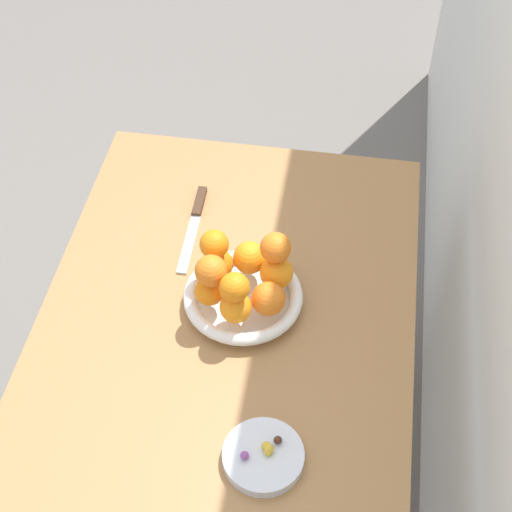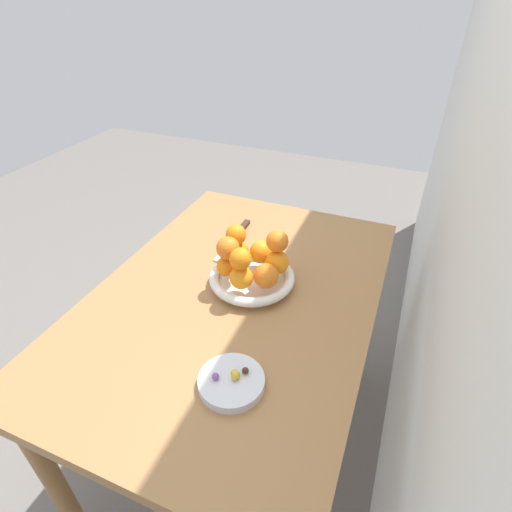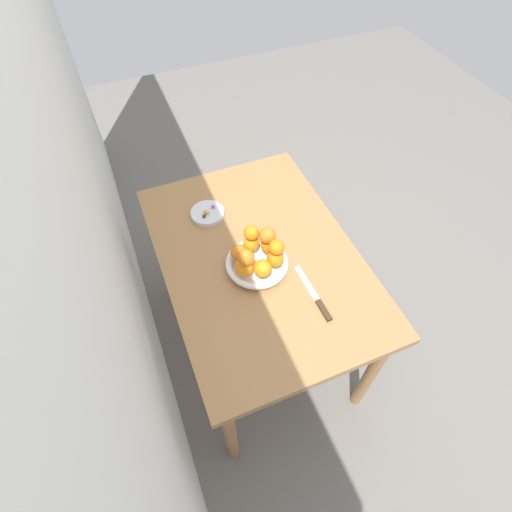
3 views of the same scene
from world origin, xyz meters
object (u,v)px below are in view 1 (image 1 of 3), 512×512
(orange_0, at_px, (217,264))
(orange_7, at_px, (211,271))
(candy_ball_2, at_px, (269,449))
(orange_6, at_px, (234,287))
(orange_9, at_px, (214,244))
(orange_8, at_px, (276,248))
(orange_2, at_px, (236,307))
(candy_dish, at_px, (263,457))
(candy_ball_1, at_px, (245,455))
(orange_4, at_px, (276,273))
(candy_ball_3, at_px, (266,446))
(dining_table, at_px, (226,347))
(candy_ball_4, at_px, (268,452))
(orange_1, at_px, (210,291))
(orange_5, at_px, (250,258))
(candy_ball_0, at_px, (278,440))
(fruit_bowl, at_px, (243,298))
(orange_3, at_px, (269,299))
(knife, at_px, (195,221))

(orange_0, relative_size, orange_7, 1.02)
(candy_ball_2, bearing_deg, orange_6, -158.42)
(orange_9, bearing_deg, orange_8, 92.45)
(orange_2, bearing_deg, orange_9, -149.26)
(candy_dish, xyz_separation_m, orange_9, (-0.37, -0.16, 0.12))
(candy_ball_1, relative_size, candy_ball_2, 0.83)
(orange_4, bearing_deg, candy_ball_2, 5.99)
(candy_dish, height_order, candy_ball_3, candy_ball_3)
(candy_ball_1, bearing_deg, dining_table, -163.11)
(orange_9, xyz_separation_m, candy_ball_4, (0.37, 0.16, -0.11))
(orange_6, distance_m, orange_7, 0.06)
(orange_1, distance_m, orange_7, 0.06)
(orange_7, height_order, candy_ball_2, orange_7)
(orange_5, xyz_separation_m, candy_ball_2, (0.40, 0.10, -0.04))
(orange_1, xyz_separation_m, orange_8, (-0.07, 0.12, 0.07))
(orange_4, bearing_deg, candy_ball_0, 8.55)
(orange_4, distance_m, orange_6, 0.13)
(fruit_bowl, bearing_deg, orange_5, 177.25)
(orange_9, bearing_deg, candy_ball_4, 23.69)
(orange_6, distance_m, candy_ball_0, 0.29)
(candy_dish, distance_m, orange_8, 0.40)
(orange_3, xyz_separation_m, candy_ball_3, (0.29, 0.04, -0.04))
(candy_dish, bearing_deg, candy_ball_2, 123.33)
(orange_5, distance_m, candy_ball_4, 0.41)
(orange_7, bearing_deg, candy_ball_4, 27.14)
(dining_table, height_order, candy_ball_3, candy_ball_3)
(orange_5, xyz_separation_m, candy_ball_0, (0.38, 0.11, -0.04))
(orange_3, xyz_separation_m, knife, (-0.25, -0.20, -0.07))
(orange_2, distance_m, orange_3, 0.07)
(orange_2, bearing_deg, orange_4, 145.93)
(fruit_bowl, relative_size, orange_9, 4.14)
(orange_6, bearing_deg, orange_5, 176.70)
(orange_8, bearing_deg, orange_9, -87.55)
(orange_8, bearing_deg, orange_1, -59.19)
(dining_table, relative_size, orange_3, 16.18)
(knife, bearing_deg, orange_5, 45.27)
(orange_5, distance_m, candy_ball_3, 0.40)
(orange_9, xyz_separation_m, candy_ball_3, (0.36, 0.16, -0.10))
(dining_table, xyz_separation_m, orange_7, (-0.02, -0.03, 0.22))
(orange_8, xyz_separation_m, candy_ball_1, (0.39, 0.00, -0.11))
(knife, bearing_deg, candy_ball_1, 20.39)
(orange_8, bearing_deg, dining_table, -43.81)
(candy_ball_0, relative_size, candy_ball_1, 0.95)
(orange_8, bearing_deg, orange_4, 28.17)
(candy_dish, relative_size, orange_2, 2.29)
(orange_8, distance_m, candy_ball_4, 0.40)
(fruit_bowl, height_order, orange_4, orange_4)
(candy_ball_0, bearing_deg, candy_ball_3, -51.24)
(orange_1, bearing_deg, orange_0, 177.85)
(orange_9, distance_m, knife, 0.24)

